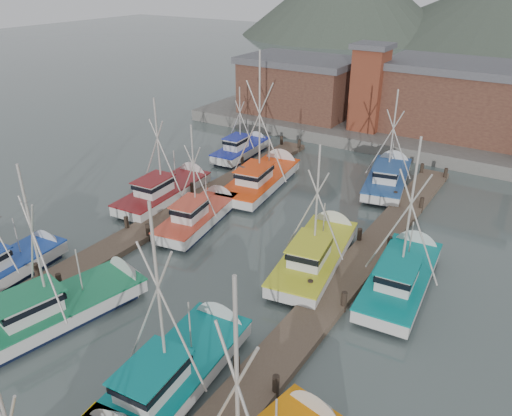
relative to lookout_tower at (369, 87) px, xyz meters
The scene contains 19 objects.
ground 33.52m from the lookout_tower, 86.53° to the right, with size 260.00×260.00×0.00m, color #465451.
dock_left 29.87m from the lookout_tower, 99.80° to the right, with size 2.30×46.00×1.50m.
dock_right 30.79m from the lookout_tower, 72.73° to the right, with size 2.30×46.00×1.50m.
quay 6.67m from the lookout_tower, 63.43° to the left, with size 44.00×16.00×1.20m, color slate.
shed_left 9.30m from the lookout_tower, 167.47° to the left, with size 12.72×8.48×6.20m.
shed_center 8.99m from the lookout_tower, 26.57° to the left, with size 14.84×9.54×6.90m.
lookout_tower is the anchor object (origin of this frame).
distant_hills 90.40m from the lookout_tower, 96.85° to the left, with size 175.00×140.00×42.00m.
boat_4 36.62m from the lookout_tower, 93.11° to the right, with size 4.93×10.29×9.62m.
boat_5 37.32m from the lookout_tower, 80.74° to the right, with size 4.01×9.90×9.97m.
boat_6 36.69m from the lookout_tower, 102.44° to the right, with size 3.39×8.33×8.34m.
boat_8 24.75m from the lookout_tower, 96.24° to the right, with size 3.89×8.70×8.04m.
boat_9 25.73m from the lookout_tower, 74.78° to the right, with size 4.51×10.06×8.72m.
boat_10 23.92m from the lookout_tower, 108.47° to the right, with size 3.72×9.59×8.93m.
boat_11 27.13m from the lookout_tower, 63.74° to the right, with size 4.02×9.60×9.91m.
boat_12 16.94m from the lookout_tower, 98.76° to the right, with size 4.73×10.59×11.98m.
boat_13 12.89m from the lookout_tower, 58.99° to the right, with size 4.73×9.83×8.94m.
boat_14 14.31m from the lookout_tower, 126.33° to the right, with size 3.01×8.01×7.29m.
gull_far 26.58m from the lookout_tower, 85.36° to the right, with size 1.50×0.66×0.24m.
Camera 1 is at (15.70, -15.49, 16.51)m, focal length 35.00 mm.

